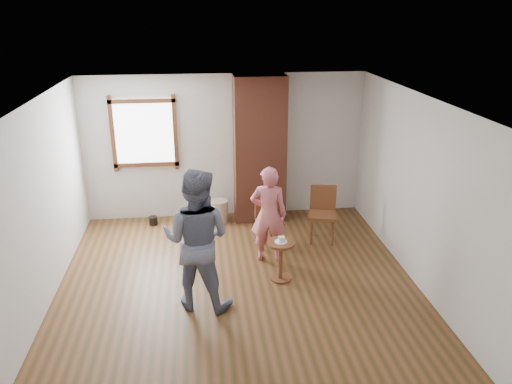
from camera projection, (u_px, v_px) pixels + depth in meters
ground at (239, 291)px, 6.87m from camera, size 5.50×5.50×0.00m
room_shell at (229, 153)px, 6.79m from camera, size 5.04×5.52×2.62m
brick_chimney at (260, 150)px, 8.80m from camera, size 0.90×0.50×2.60m
stoneware_crock at (219, 211)px, 9.01m from camera, size 0.42×0.42×0.41m
dark_pot at (153, 221)px, 8.92m from camera, size 0.16×0.16×0.15m
dining_chair_left at (268, 217)px, 8.09m from camera, size 0.44×0.44×0.83m
dining_chair_right at (323, 210)px, 8.24m from camera, size 0.52×0.52×0.92m
side_table at (281, 254)px, 7.03m from camera, size 0.40×0.40×0.60m
cake_plate at (281, 242)px, 6.95m from camera, size 0.18×0.18×0.01m
cake_slice at (282, 239)px, 6.94m from camera, size 0.08×0.07×0.06m
man at (197, 240)px, 6.27m from camera, size 1.09×0.97×1.87m
person_pink at (269, 215)px, 7.46m from camera, size 0.61×0.47×1.51m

